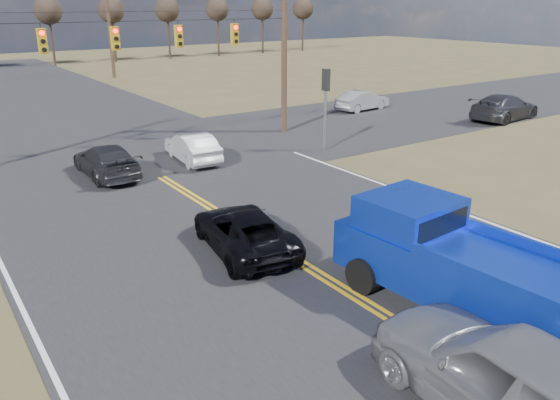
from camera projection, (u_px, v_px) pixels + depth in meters
ground at (426, 341)px, 11.60m from camera, size 160.00×160.00×0.00m
road_main at (207, 206)px, 19.31m from camera, size 14.00×120.00×0.02m
road_cross at (127, 156)px, 25.48m from camera, size 120.00×12.00×0.02m
signal_gantry at (129, 44)px, 23.85m from camera, size 19.60×4.83×10.00m
utility_poles at (123, 41)px, 22.92m from camera, size 19.60×58.32×10.00m
treeline at (60, 23)px, 30.44m from camera, size 87.00×117.80×7.40m
pickup_truck at (457, 264)px, 12.47m from camera, size 2.88×6.48×2.38m
silver_suv at (515, 382)px, 8.95m from camera, size 2.69×5.62×1.85m
black_suv at (244, 230)px, 15.68m from camera, size 2.73×4.66×1.22m
white_car_queue at (192, 147)px, 24.50m from camera, size 1.77×4.08×1.30m
dgrey_car_queue at (106, 161)px, 22.41m from camera, size 1.88×4.50×1.30m
cross_car_east_near at (362, 100)px, 36.12m from camera, size 1.75×4.08×1.31m
cross_car_east_far at (505, 107)px, 33.11m from camera, size 2.62×5.49×1.54m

